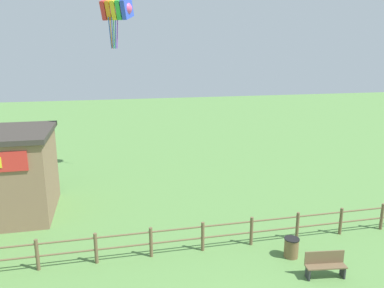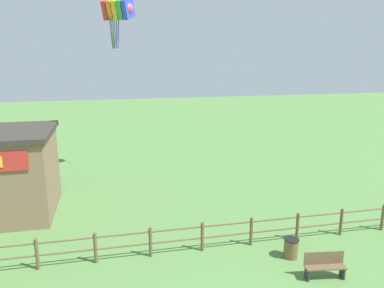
# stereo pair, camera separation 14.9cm
# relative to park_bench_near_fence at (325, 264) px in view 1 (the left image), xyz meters

# --- Properties ---
(wooden_fence) EXTENTS (21.77, 0.14, 1.27)m
(wooden_fence) POSITION_rel_park_bench_near_fence_xyz_m (-3.92, 2.85, 0.20)
(wooden_fence) COLOR brown
(wooden_fence) RESTS_ON ground_plane
(park_bench_near_fence) EXTENTS (1.54, 0.60, 0.98)m
(park_bench_near_fence) POSITION_rel_park_bench_near_fence_xyz_m (0.00, 0.00, 0.00)
(park_bench_near_fence) COLOR brown
(park_bench_near_fence) RESTS_ON ground_plane
(trash_bin) EXTENTS (0.62, 0.62, 0.82)m
(trash_bin) POSITION_rel_park_bench_near_fence_xyz_m (-0.55, 1.55, -0.10)
(trash_bin) COLOR brown
(trash_bin) RESTS_ON ground_plane
(kite_rainbow_parafoil) EXTENTS (2.30, 2.08, 2.92)m
(kite_rainbow_parafoil) POSITION_rel_park_bench_near_fence_xyz_m (-6.65, 12.62, 10.05)
(kite_rainbow_parafoil) COLOR #E54C8C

